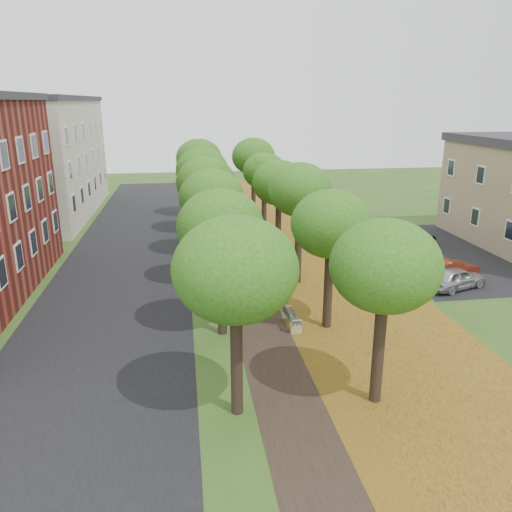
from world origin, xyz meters
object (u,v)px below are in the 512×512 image
object	(u,v)px
car_grey	(410,237)
car_silver	(456,278)
car_red	(446,270)
bench	(291,317)
car_white	(388,233)

from	to	relation	value
car_grey	car_silver	bearing A→B (deg)	149.17
car_silver	car_red	xyz separation A→B (m)	(0.13, 1.27, 0.04)
car_silver	car_red	world-z (taller)	car_red
car_red	bench	bearing A→B (deg)	97.68
bench	car_silver	size ratio (longest dim) A/B	0.51
car_red	car_silver	bearing A→B (deg)	157.26
car_red	car_grey	distance (m)	7.26
bench	car_white	size ratio (longest dim) A/B	0.35
car_silver	car_white	xyz separation A→B (m)	(0.00, 9.48, 0.11)
car_silver	car_red	distance (m)	1.28
car_silver	car_red	bearing A→B (deg)	-25.45
car_grey	bench	bearing A→B (deg)	113.96
bench	car_white	xyz separation A→B (m)	(10.04, 12.89, 0.29)
bench	car_red	size ratio (longest dim) A/B	0.46
car_silver	car_white	bearing A→B (deg)	-19.77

